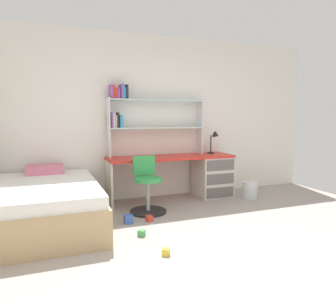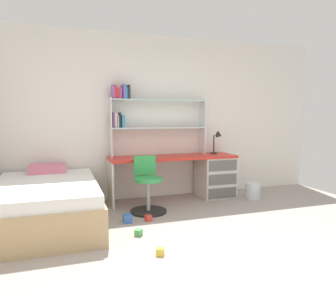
{
  "view_description": "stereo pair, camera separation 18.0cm",
  "coord_description": "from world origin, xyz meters",
  "px_view_note": "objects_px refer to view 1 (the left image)",
  "views": [
    {
      "loc": [
        -1.73,
        -2.25,
        1.35
      ],
      "look_at": [
        -0.19,
        1.75,
        0.84
      ],
      "focal_mm": 33.76,
      "sensor_mm": 36.0,
      "label": 1
    },
    {
      "loc": [
        -1.56,
        -2.31,
        1.35
      ],
      "look_at": [
        -0.19,
        1.75,
        0.84
      ],
      "focal_mm": 33.76,
      "sensor_mm": 36.0,
      "label": 2
    }
  ],
  "objects_px": {
    "waste_bin": "(250,190)",
    "toy_block_green_3": "(141,233)",
    "toy_block_red_0": "(149,218)",
    "desk": "(202,173)",
    "bed_platform": "(46,205)",
    "desk_lamp": "(215,139)",
    "toy_block_yellow_1": "(166,252)",
    "bookshelf_hutch": "(143,114)",
    "toy_block_blue_2": "(129,219)",
    "swivel_chair": "(147,190)"
  },
  "relations": [
    {
      "from": "waste_bin",
      "to": "toy_block_green_3",
      "type": "relative_size",
      "value": 3.75
    },
    {
      "from": "toy_block_red_0",
      "to": "toy_block_green_3",
      "type": "relative_size",
      "value": 1.07
    },
    {
      "from": "desk",
      "to": "toy_block_green_3",
      "type": "xyz_separation_m",
      "value": [
        -1.45,
        -1.36,
        -0.37
      ]
    },
    {
      "from": "bed_platform",
      "to": "toy_block_green_3",
      "type": "height_order",
      "value": "bed_platform"
    },
    {
      "from": "desk_lamp",
      "to": "toy_block_yellow_1",
      "type": "relative_size",
      "value": 5.42
    },
    {
      "from": "bookshelf_hutch",
      "to": "toy_block_yellow_1",
      "type": "height_order",
      "value": "bookshelf_hutch"
    },
    {
      "from": "bookshelf_hutch",
      "to": "toy_block_blue_2",
      "type": "relative_size",
      "value": 14.69
    },
    {
      "from": "toy_block_yellow_1",
      "to": "toy_block_blue_2",
      "type": "distance_m",
      "value": 1.06
    },
    {
      "from": "waste_bin",
      "to": "toy_block_green_3",
      "type": "distance_m",
      "value": 2.37
    },
    {
      "from": "bed_platform",
      "to": "toy_block_red_0",
      "type": "distance_m",
      "value": 1.29
    },
    {
      "from": "desk_lamp",
      "to": "waste_bin",
      "type": "height_order",
      "value": "desk_lamp"
    },
    {
      "from": "bookshelf_hutch",
      "to": "toy_block_red_0",
      "type": "bearing_deg",
      "value": -103.13
    },
    {
      "from": "bed_platform",
      "to": "toy_block_yellow_1",
      "type": "height_order",
      "value": "bed_platform"
    },
    {
      "from": "swivel_chair",
      "to": "toy_block_green_3",
      "type": "height_order",
      "value": "swivel_chair"
    },
    {
      "from": "toy_block_red_0",
      "to": "toy_block_blue_2",
      "type": "height_order",
      "value": "toy_block_blue_2"
    },
    {
      "from": "swivel_chair",
      "to": "waste_bin",
      "type": "xyz_separation_m",
      "value": [
        1.82,
        0.12,
        -0.18
      ]
    },
    {
      "from": "desk_lamp",
      "to": "toy_block_yellow_1",
      "type": "height_order",
      "value": "desk_lamp"
    },
    {
      "from": "bed_platform",
      "to": "toy_block_blue_2",
      "type": "xyz_separation_m",
      "value": [
        0.97,
        -0.23,
        -0.22
      ]
    },
    {
      "from": "bookshelf_hutch",
      "to": "desk_lamp",
      "type": "distance_m",
      "value": 1.32
    },
    {
      "from": "desk",
      "to": "desk_lamp",
      "type": "distance_m",
      "value": 0.64
    },
    {
      "from": "desk_lamp",
      "to": "toy_block_blue_2",
      "type": "relative_size",
      "value": 3.56
    },
    {
      "from": "toy_block_yellow_1",
      "to": "toy_block_green_3",
      "type": "distance_m",
      "value": 0.57
    },
    {
      "from": "waste_bin",
      "to": "toy_block_green_3",
      "type": "bearing_deg",
      "value": -155.64
    },
    {
      "from": "bookshelf_hutch",
      "to": "desk_lamp",
      "type": "bearing_deg",
      "value": -4.91
    },
    {
      "from": "desk_lamp",
      "to": "toy_block_green_3",
      "type": "height_order",
      "value": "desk_lamp"
    },
    {
      "from": "bookshelf_hutch",
      "to": "swivel_chair",
      "type": "relative_size",
      "value": 2.0
    },
    {
      "from": "waste_bin",
      "to": "desk_lamp",
      "type": "bearing_deg",
      "value": 133.18
    },
    {
      "from": "desk_lamp",
      "to": "toy_block_blue_2",
      "type": "height_order",
      "value": "desk_lamp"
    },
    {
      "from": "toy_block_yellow_1",
      "to": "toy_block_green_3",
      "type": "xyz_separation_m",
      "value": [
        -0.08,
        0.57,
        0.0
      ]
    },
    {
      "from": "toy_block_blue_2",
      "to": "waste_bin",
      "type": "bearing_deg",
      "value": 12.69
    },
    {
      "from": "swivel_chair",
      "to": "toy_block_red_0",
      "type": "xyz_separation_m",
      "value": [
        -0.1,
        -0.4,
        -0.27
      ]
    },
    {
      "from": "bookshelf_hutch",
      "to": "waste_bin",
      "type": "relative_size",
      "value": 5.81
    },
    {
      "from": "swivel_chair",
      "to": "bed_platform",
      "type": "xyz_separation_m",
      "value": [
        -1.34,
        -0.14,
        -0.04
      ]
    },
    {
      "from": "toy_block_yellow_1",
      "to": "toy_block_red_0",
      "type": "bearing_deg",
      "value": 81.33
    },
    {
      "from": "desk",
      "to": "waste_bin",
      "type": "bearing_deg",
      "value": -28.63
    },
    {
      "from": "desk",
      "to": "toy_block_red_0",
      "type": "distance_m",
      "value": 1.56
    },
    {
      "from": "bookshelf_hutch",
      "to": "bed_platform",
      "type": "height_order",
      "value": "bookshelf_hutch"
    },
    {
      "from": "toy_block_red_0",
      "to": "toy_block_blue_2",
      "type": "bearing_deg",
      "value": 173.87
    },
    {
      "from": "bed_platform",
      "to": "toy_block_green_3",
      "type": "xyz_separation_m",
      "value": [
        1.0,
        -0.71,
        -0.24
      ]
    },
    {
      "from": "bed_platform",
      "to": "toy_block_yellow_1",
      "type": "relative_size",
      "value": 26.92
    },
    {
      "from": "desk_lamp",
      "to": "swivel_chair",
      "type": "distance_m",
      "value": 1.65
    },
    {
      "from": "toy_block_blue_2",
      "to": "swivel_chair",
      "type": "bearing_deg",
      "value": 45.32
    },
    {
      "from": "desk",
      "to": "desk_lamp",
      "type": "bearing_deg",
      "value": 12.75
    },
    {
      "from": "desk",
      "to": "toy_block_red_0",
      "type": "xyz_separation_m",
      "value": [
        -1.22,
        -0.91,
        -0.36
      ]
    },
    {
      "from": "toy_block_yellow_1",
      "to": "toy_block_blue_2",
      "type": "height_order",
      "value": "toy_block_blue_2"
    },
    {
      "from": "bookshelf_hutch",
      "to": "toy_block_green_3",
      "type": "distance_m",
      "value": 2.11
    },
    {
      "from": "desk",
      "to": "toy_block_yellow_1",
      "type": "bearing_deg",
      "value": -125.42
    },
    {
      "from": "desk",
      "to": "toy_block_green_3",
      "type": "height_order",
      "value": "desk"
    },
    {
      "from": "desk_lamp",
      "to": "toy_block_red_0",
      "type": "bearing_deg",
      "value": -147.08
    },
    {
      "from": "desk",
      "to": "toy_block_yellow_1",
      "type": "relative_size",
      "value": 29.16
    }
  ]
}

